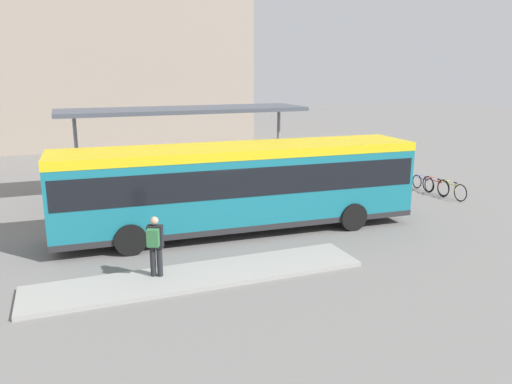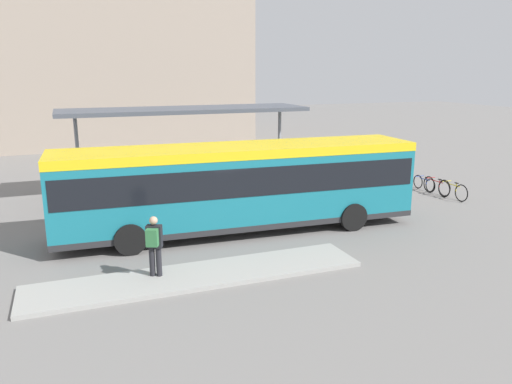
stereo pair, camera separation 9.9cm
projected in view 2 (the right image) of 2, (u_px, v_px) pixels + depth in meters
ground_plane at (240, 231)px, 17.79m from camera, size 120.00×120.00×0.00m
curb_island at (199, 276)px, 13.77m from camera, size 9.27×1.80×0.12m
city_bus at (240, 182)px, 17.37m from camera, size 12.62×3.06×3.07m
pedestrian_waiting at (154, 243)px, 13.36m from camera, size 0.50×0.53×1.68m
bicycle_yellow at (453, 190)px, 22.19m from camera, size 0.48×1.81×0.78m
bicycle_red at (436, 186)px, 22.96m from camera, size 0.48×1.79×0.77m
bicycle_blue at (424, 183)px, 23.79m from camera, size 0.48×1.55×0.67m
station_shelter at (185, 111)px, 22.95m from camera, size 11.26×3.17×3.90m
potted_planter_near_shelter at (182, 191)px, 20.81m from camera, size 0.85×0.85×1.32m
potted_planter_far_side at (79, 201)px, 19.33m from camera, size 0.72×0.72×1.25m
station_building at (57, 38)px, 39.82m from camera, size 28.06×15.47×16.13m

